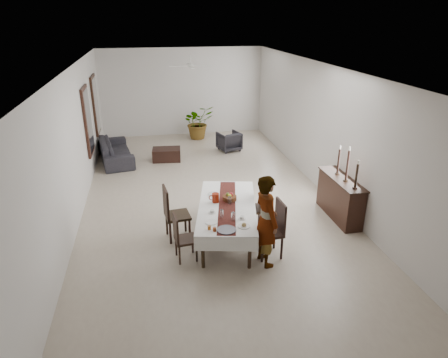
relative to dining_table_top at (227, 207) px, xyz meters
The scene contains 87 objects.
floor 2.03m from the dining_table_top, 93.10° to the left, with size 6.00×12.00×0.00m, color #B9AA93.
ceiling 3.15m from the dining_table_top, 93.10° to the left, with size 6.00×12.00×0.02m, color white.
wall_back 7.96m from the dining_table_top, 90.75° to the left, with size 6.00×0.02×3.20m, color silver.
wall_front 4.20m from the dining_table_top, 91.44° to the right, with size 6.00×0.02×3.20m, color silver.
wall_left 3.75m from the dining_table_top, 148.47° to the left, with size 0.02×12.00×3.20m, color silver.
wall_right 3.58m from the dining_table_top, 33.31° to the left, with size 0.02×12.00×3.20m, color silver.
dining_table_top is the anchor object (origin of this frame).
table_leg_fl 1.23m from the dining_table_top, 123.33° to the right, with size 0.07×0.07×0.67m, color black.
table_leg_fr 1.23m from the dining_table_top, 81.12° to the right, with size 0.07×0.07×0.67m, color black.
table_leg_bl 1.23m from the dining_table_top, 98.88° to the left, with size 0.07×0.07×0.67m, color black.
table_leg_br 1.23m from the dining_table_top, 56.67° to the left, with size 0.07×0.07×0.67m, color black.
tablecloth_top 0.03m from the dining_table_top, ahead, with size 1.13×2.48×0.01m, color white.
tablecloth_drape_left 0.57m from the dining_table_top, 167.77° to the left, with size 0.01×2.48×0.29m, color white.
tablecloth_drape_right 0.57m from the dining_table_top, 12.23° to the right, with size 0.01×2.48×0.29m, color white.
tablecloth_drape_near 1.24m from the dining_table_top, 102.23° to the right, with size 1.13×0.01×0.29m, color white.
tablecloth_drape_far 1.24m from the dining_table_top, 77.77° to the left, with size 1.13×0.01×0.29m, color white.
table_runner 0.04m from the dining_table_top, ahead, with size 0.34×2.40×0.00m, color #591F19.
red_pitcher 0.31m from the dining_table_top, 136.81° to the left, with size 0.14×0.14×0.19m, color maroon.
pitcher_handle 0.38m from the dining_table_top, 143.65° to the left, with size 0.12×0.12×0.02m, color maroon.
wine_glass_near 0.65m from the dining_table_top, 91.77° to the right, with size 0.07×0.07×0.16m, color white.
wine_glass_mid 0.55m from the dining_table_top, 112.53° to the right, with size 0.07×0.07×0.16m, color white.
wine_glass_far 0.13m from the dining_table_top, 32.77° to the left, with size 0.07×0.07×0.16m, color white.
teacup_right 0.65m from the dining_table_top, 75.66° to the right, with size 0.09×0.09×0.06m, color silver.
saucer_right 0.65m from the dining_table_top, 75.66° to the right, with size 0.14×0.14×0.01m, color white.
teacup_left 0.45m from the dining_table_top, 142.83° to the right, with size 0.09×0.09×0.06m, color silver.
saucer_left 0.45m from the dining_table_top, 142.83° to the right, with size 0.14×0.14×0.01m, color white.
plate_near_right 0.92m from the dining_table_top, 82.09° to the right, with size 0.23×0.23×0.01m, color silver.
bread_near_right 0.92m from the dining_table_top, 82.09° to the right, with size 0.09×0.09×0.09m, color tan.
plate_near_left 0.78m from the dining_table_top, 124.03° to the right, with size 0.23×0.23×0.01m, color white.
plate_far_left 0.61m from the dining_table_top, 107.96° to the left, with size 0.23×0.23×0.01m, color silver.
serving_tray 1.01m from the dining_table_top, 102.23° to the right, with size 0.35×0.35×0.02m, color #3B3B3F.
jam_jar_a 1.06m from the dining_table_top, 113.74° to the right, with size 0.06×0.06×0.07m, color maroon.
jam_jar_b 1.03m from the dining_table_top, 119.65° to the right, with size 0.06×0.06×0.07m, color #984E16.
fruit_basket 0.26m from the dining_table_top, 66.46° to the left, with size 0.29×0.29×0.10m, color brown.
fruit_red 0.31m from the dining_table_top, 61.27° to the left, with size 0.09×0.09×0.09m, color maroon.
fruit_green 0.31m from the dining_table_top, 75.73° to the left, with size 0.08×0.08×0.08m, color #5C7222.
fruit_yellow 0.25m from the dining_table_top, 63.74° to the left, with size 0.08×0.08×0.08m, color yellow.
chair_right_near_seat 1.06m from the dining_table_top, 51.54° to the right, with size 0.47×0.47×0.05m, color black.
chair_right_near_leg_fl 1.39m from the dining_table_top, 49.50° to the right, with size 0.05×0.05×0.47m, color black.
chair_right_near_leg_fr 1.13m from the dining_table_top, 36.35° to the right, with size 0.05×0.05×0.47m, color black.
chair_right_near_leg_bl 1.21m from the dining_table_top, 65.47° to the right, with size 0.05×0.05×0.47m, color black.
chair_right_near_leg_br 0.90m from the dining_table_top, 54.99° to the right, with size 0.05×0.05×0.47m, color black.
chair_right_near_back 1.18m from the dining_table_top, 42.96° to the right, with size 0.47×0.04×0.60m, color black.
chair_right_far_seat 0.69m from the dining_table_top, 23.75° to the left, with size 0.44×0.44×0.05m, color black.
chair_right_far_leg_fl 0.89m from the dining_table_top, ahead, with size 0.04×0.04×0.44m, color black.
chair_right_far_leg_fr 1.02m from the dining_table_top, 27.25° to the left, with size 0.04×0.04×0.44m, color black.
chair_right_far_leg_bl 0.63m from the dining_table_top, 15.95° to the left, with size 0.04×0.04×0.44m, color black.
chair_right_far_leg_br 0.81m from the dining_table_top, 46.48° to the left, with size 0.04×0.04×0.44m, color black.
chair_right_far_back 0.83m from the dining_table_top, 16.24° to the left, with size 0.44×0.04×0.56m, color black.
chair_left_near_seat 1.15m from the dining_table_top, 145.44° to the right, with size 0.39×0.39×0.04m, color black.
chair_left_near_leg_fl 1.30m from the dining_table_top, 155.89° to the right, with size 0.04×0.04×0.39m, color black.
chair_left_near_leg_fr 1.42m from the dining_table_top, 142.55° to the right, with size 0.04×0.04×0.39m, color black.
chair_left_near_leg_bl 1.03m from the dining_table_top, 149.72° to the right, with size 0.04×0.04×0.39m, color black.
chair_left_near_leg_br 1.18m from the dining_table_top, 133.68° to the right, with size 0.04×0.04×0.39m, color black.
chair_left_near_back 1.27m from the dining_table_top, 149.21° to the right, with size 0.39×0.04×0.50m, color black.
chair_left_far_seat 1.03m from the dining_table_top, behind, with size 0.48×0.48×0.06m, color black.
chair_left_far_leg_fl 1.35m from the dining_table_top, 164.06° to the left, with size 0.05×0.05×0.48m, color black.
chair_left_far_leg_fr 1.26m from the dining_table_top, behind, with size 0.05×0.05×0.48m, color black.
chair_left_far_leg_bl 1.02m from the dining_table_top, 154.38° to the left, with size 0.05×0.05×0.48m, color black.
chair_left_far_leg_br 0.90m from the dining_table_top, behind, with size 0.05×0.05×0.48m, color black.
chair_left_far_back 1.23m from the dining_table_top, behind, with size 0.48×0.04×0.62m, color black.
woman 1.16m from the dining_table_top, 63.95° to the right, with size 0.64×0.42×1.75m, color #9C9FA5.
sideboard_body 2.72m from the dining_table_top, ahead, with size 0.41×1.53×0.92m, color black.
sideboard_top 2.72m from the dining_table_top, ahead, with size 0.45×1.59×0.03m, color black.
candlestick_near_base 2.70m from the dining_table_top, ahead, with size 0.10×0.10×0.03m, color black.
candlestick_near_shaft 2.74m from the dining_table_top, ahead, with size 0.05×0.05×0.51m, color black.
candlestick_near_candle 2.81m from the dining_table_top, ahead, with size 0.04×0.04×0.08m, color white.
candlestick_mid_base 2.70m from the dining_table_top, ahead, with size 0.10×0.10×0.03m, color black.
candlestick_mid_shaft 2.76m from the dining_table_top, ahead, with size 0.05×0.05×0.66m, color black.
candlestick_mid_candle 2.86m from the dining_table_top, ahead, with size 0.04×0.04×0.08m, color beige.
candlestick_far_base 2.77m from the dining_table_top, 13.59° to the left, with size 0.10×0.10×0.03m, color black.
candlestick_far_shaft 2.81m from the dining_table_top, 13.59° to the left, with size 0.05×0.05×0.56m, color black.
candlestick_far_candle 2.89m from the dining_table_top, 13.59° to the left, with size 0.04×0.04×0.08m, color silver.
sofa 5.84m from the dining_table_top, 115.51° to the left, with size 2.25×0.88×0.66m, color #2B282D.
armchair 5.73m from the dining_table_top, 77.87° to the left, with size 0.68×0.70×0.64m, color #29272C.
coffee_table 5.10m from the dining_table_top, 100.73° to the left, with size 0.87×0.58×0.38m, color black.
potted_plant 7.22m from the dining_table_top, 87.08° to the left, with size 1.10×0.96×1.22m, color #275321.
mirror_frame_near 5.20m from the dining_table_top, 126.74° to the left, with size 0.06×1.05×1.85m, color black.
mirror_glass_near 5.18m from the dining_table_top, 126.42° to the left, with size 0.01×0.90×1.70m, color silver.
mirror_frame_far 6.98m from the dining_table_top, 116.28° to the left, with size 0.06×1.05×1.85m, color black.
mirror_glass_far 6.96m from the dining_table_top, 116.02° to the left, with size 0.01×0.90×1.70m, color silver.
fan_rod 5.46m from the dining_table_top, 91.20° to the left, with size 0.04×0.04×0.20m, color silver.
fan_hub 5.38m from the dining_table_top, 91.20° to the left, with size 0.16×0.16×0.08m, color white.
fan_blade_n 5.70m from the dining_table_top, 91.12° to the left, with size 0.10×0.55×0.01m, color white.
fan_blade_s 5.06m from the dining_table_top, 91.30° to the left, with size 0.10×0.55×0.01m, color white.
fan_blade_e 5.38m from the dining_table_top, 87.12° to the left, with size 0.55×0.10×0.01m, color silver.
fan_blade_w 5.40m from the dining_table_top, 95.28° to the left, with size 0.55×0.10×0.01m, color white.
Camera 1 is at (-1.35, -9.00, 4.32)m, focal length 32.00 mm.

